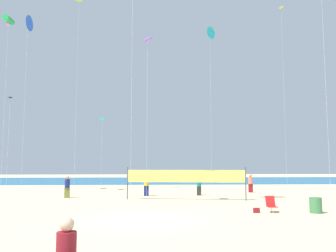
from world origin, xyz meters
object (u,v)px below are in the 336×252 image
object	(u,v)px
kite_cyan_diamond	(102,120)
kite_yellow_diamond	(281,16)
trash_barrel	(316,205)
kite_black_diamond	(10,101)
folding_beach_chair	(271,204)
beachgoer_teal_shirt	(199,185)
beachgoer_navy_shirt	(67,186)
volleyball_net	(186,177)
beach_handbag	(256,210)
beachgoer_mustard_shirt	(146,184)
kite_blue_delta	(28,24)
kite_cyan_delta	(210,33)
kite_violet_diamond	(147,40)
kite_green_tube	(8,21)
beachgoer_coral_shirt	(251,182)

from	to	relation	value
kite_cyan_diamond	kite_yellow_diamond	bearing A→B (deg)	-1.08
trash_barrel	kite_black_diamond	xyz separation A→B (m)	(-22.72, 14.98, 8.23)
trash_barrel	kite_black_diamond	distance (m)	28.43
folding_beach_chair	trash_barrel	size ratio (longest dim) A/B	1.05
beachgoer_teal_shirt	beachgoer_navy_shirt	xyz separation A→B (m)	(-10.49, -1.50, 0.05)
volleyball_net	beach_handbag	xyz separation A→B (m)	(3.26, -6.59, -1.51)
beachgoer_navy_shirt	beach_handbag	bearing A→B (deg)	-51.88
beachgoer_mustard_shirt	volleyball_net	world-z (taller)	volleyball_net
beachgoer_teal_shirt	trash_barrel	world-z (taller)	beachgoer_teal_shirt
volleyball_net	kite_blue_delta	world-z (taller)	kite_blue_delta
beachgoer_mustard_shirt	kite_black_diamond	world-z (taller)	kite_black_diamond
beachgoer_navy_shirt	kite_cyan_diamond	xyz separation A→B (m)	(1.57, 7.25, 5.99)
kite_blue_delta	kite_black_diamond	xyz separation A→B (m)	(-2.59, 3.29, -6.43)
kite_cyan_delta	trash_barrel	bearing A→B (deg)	-79.57
volleyball_net	kite_violet_diamond	bearing A→B (deg)	-133.47
kite_green_tube	kite_cyan_diamond	bearing A→B (deg)	20.34
volleyball_net	beachgoer_coral_shirt	bearing A→B (deg)	42.99
beach_handbag	kite_green_tube	world-z (taller)	kite_green_tube
beachgoer_teal_shirt	kite_black_diamond	xyz separation A→B (m)	(-17.67, 4.72, 7.80)
kite_cyan_delta	kite_cyan_diamond	size ratio (longest dim) A/B	2.32
beachgoer_coral_shirt	trash_barrel	xyz separation A→B (m)	(-0.03, -12.87, -0.47)
beachgoer_teal_shirt	kite_cyan_delta	distance (m)	16.52
folding_beach_chair	beach_handbag	bearing A→B (deg)	-170.48
beachgoer_teal_shirt	trash_barrel	bearing A→B (deg)	132.48
kite_black_diamond	kite_green_tube	bearing A→B (deg)	-79.96
beachgoer_navy_shirt	kite_violet_diamond	xyz separation A→B (m)	(6.21, -4.96, 10.00)
trash_barrel	beach_handbag	distance (m)	3.24
beachgoer_navy_shirt	kite_blue_delta	world-z (taller)	kite_blue_delta
kite_cyan_delta	beachgoer_mustard_shirt	bearing A→B (deg)	-136.05
kite_cyan_delta	kite_black_diamond	world-z (taller)	kite_cyan_delta
beachgoer_mustard_shirt	kite_cyan_delta	xyz separation A→B (m)	(6.44, 6.20, 15.17)
folding_beach_chair	kite_blue_delta	size ratio (longest dim) A/B	0.06
kite_yellow_diamond	beachgoer_navy_shirt	bearing A→B (deg)	-160.99
kite_green_tube	kite_blue_delta	world-z (taller)	kite_green_tube
folding_beach_chair	volleyball_net	bearing A→B (deg)	121.34
kite_yellow_diamond	trash_barrel	bearing A→B (deg)	-105.97
beachgoer_mustard_shirt	kite_cyan_diamond	bearing A→B (deg)	-95.61
kite_violet_diamond	kite_black_diamond	bearing A→B (deg)	140.15
trash_barrel	kite_yellow_diamond	world-z (taller)	kite_yellow_diamond
kite_black_diamond	kite_cyan_diamond	bearing A→B (deg)	6.70
trash_barrel	kite_blue_delta	size ratio (longest dim) A/B	0.05
kite_blue_delta	beachgoer_teal_shirt	bearing A→B (deg)	-5.40
beachgoer_navy_shirt	volleyball_net	size ratio (longest dim) A/B	0.20
trash_barrel	kite_violet_diamond	distance (m)	14.54
kite_black_diamond	kite_yellow_diamond	xyz separation A→B (m)	(27.20, 0.68, 9.35)
kite_yellow_diamond	kite_cyan_diamond	distance (m)	21.53
beachgoer_mustard_shirt	kite_black_diamond	size ratio (longest dim) A/B	0.20
beachgoer_coral_shirt	kite_blue_delta	xyz separation A→B (m)	(-20.16, -1.19, 14.19)
kite_blue_delta	kite_violet_diamond	distance (m)	14.01
beachgoer_teal_shirt	folding_beach_chair	distance (m)	10.25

